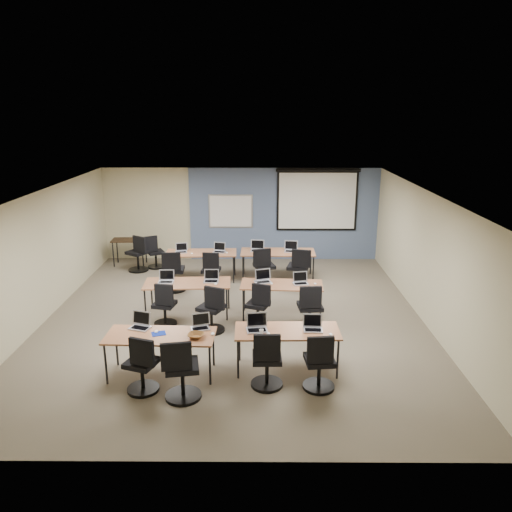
{
  "coord_description": "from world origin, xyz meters",
  "views": [
    {
      "loc": [
        0.54,
        -9.84,
        4.31
      ],
      "look_at": [
        0.46,
        0.4,
        1.29
      ],
      "focal_mm": 35.0,
      "sensor_mm": 36.0,
      "label": 1
    }
  ],
  "objects_px": {
    "training_table_front_left": "(160,337)",
    "task_chair_7": "(310,312)",
    "task_chair_1": "(181,374)",
    "laptop_5": "(211,278)",
    "laptop_7": "(300,281)",
    "laptop_10": "(258,248)",
    "spare_chair_b": "(138,256)",
    "task_chair_10": "(264,270)",
    "laptop_4": "(166,279)",
    "laptop_11": "(291,249)",
    "laptop_3": "(313,326)",
    "task_chair_8": "(173,274)",
    "laptop_0": "(140,324)",
    "laptop_1": "(200,325)",
    "training_table_back_left": "(201,254)",
    "training_table_back_right": "(278,253)",
    "laptop_2": "(257,326)",
    "task_chair_9": "(211,273)",
    "training_table_mid_right": "(282,286)",
    "task_chair_0": "(142,369)",
    "spare_chair_a": "(155,255)",
    "task_chair_11": "(299,272)",
    "whiteboard": "(231,211)",
    "training_table_front_right": "(287,333)",
    "projector_screen": "(317,197)",
    "training_table_mid_left": "(188,284)",
    "laptop_6": "(263,279)",
    "laptop_8": "(181,250)",
    "laptop_9": "(219,250)",
    "utility_table": "(129,242)",
    "task_chair_5": "(212,313)",
    "task_chair_2": "(267,364)",
    "task_chair_6": "(259,308)"
  },
  "relations": [
    {
      "from": "laptop_9",
      "to": "spare_chair_b",
      "type": "relative_size",
      "value": 0.3
    },
    {
      "from": "task_chair_1",
      "to": "laptop_4",
      "type": "bearing_deg",
      "value": 93.92
    },
    {
      "from": "training_table_mid_right",
      "to": "training_table_back_left",
      "type": "bearing_deg",
      "value": 132.75
    },
    {
      "from": "task_chair_9",
      "to": "utility_table",
      "type": "relative_size",
      "value": 1.02
    },
    {
      "from": "training_table_front_left",
      "to": "laptop_6",
      "type": "bearing_deg",
      "value": 58.96
    },
    {
      "from": "task_chair_1",
      "to": "laptop_5",
      "type": "height_order",
      "value": "task_chair_1"
    },
    {
      "from": "task_chair_0",
      "to": "spare_chair_a",
      "type": "relative_size",
      "value": 1.04
    },
    {
      "from": "task_chair_2",
      "to": "laptop_7",
      "type": "bearing_deg",
      "value": 74.39
    },
    {
      "from": "laptop_3",
      "to": "laptop_5",
      "type": "distance_m",
      "value": 3.13
    },
    {
      "from": "laptop_4",
      "to": "laptop_5",
      "type": "relative_size",
      "value": 1.02
    },
    {
      "from": "laptop_2",
      "to": "task_chair_9",
      "type": "height_order",
      "value": "laptop_2"
    },
    {
      "from": "laptop_9",
      "to": "task_chair_1",
      "type": "bearing_deg",
      "value": -76.85
    },
    {
      "from": "laptop_6",
      "to": "laptop_10",
      "type": "relative_size",
      "value": 0.96
    },
    {
      "from": "task_chair_1",
      "to": "task_chair_8",
      "type": "distance_m",
      "value": 4.86
    },
    {
      "from": "training_table_front_right",
      "to": "laptop_6",
      "type": "height_order",
      "value": "laptop_6"
    },
    {
      "from": "laptop_4",
      "to": "laptop_10",
      "type": "distance_m",
      "value": 3.16
    },
    {
      "from": "spare_chair_b",
      "to": "spare_chair_a",
      "type": "bearing_deg",
      "value": 68.87
    },
    {
      "from": "laptop_10",
      "to": "task_chair_1",
      "type": "bearing_deg",
      "value": -93.81
    },
    {
      "from": "task_chair_1",
      "to": "laptop_2",
      "type": "xyz_separation_m",
      "value": [
        1.15,
        0.97,
        0.36
      ]
    },
    {
      "from": "training_table_front_left",
      "to": "laptop_9",
      "type": "bearing_deg",
      "value": 85.07
    },
    {
      "from": "task_chair_0",
      "to": "task_chair_6",
      "type": "xyz_separation_m",
      "value": [
        1.82,
        2.51,
        -0.01
      ]
    },
    {
      "from": "laptop_11",
      "to": "utility_table",
      "type": "bearing_deg",
      "value": 174.43
    },
    {
      "from": "training_table_back_left",
      "to": "laptop_1",
      "type": "bearing_deg",
      "value": -86.01
    },
    {
      "from": "task_chair_0",
      "to": "spare_chair_b",
      "type": "relative_size",
      "value": 0.96
    },
    {
      "from": "training_table_back_right",
      "to": "laptop_1",
      "type": "relative_size",
      "value": 6.26
    },
    {
      "from": "training_table_front_right",
      "to": "task_chair_6",
      "type": "xyz_separation_m",
      "value": [
        -0.48,
        1.76,
        -0.29
      ]
    },
    {
      "from": "laptop_0",
      "to": "laptop_3",
      "type": "relative_size",
      "value": 1.05
    },
    {
      "from": "laptop_8",
      "to": "laptop_2",
      "type": "bearing_deg",
      "value": -79.98
    },
    {
      "from": "training_table_front_left",
      "to": "spare_chair_a",
      "type": "distance_m",
      "value": 6.0
    },
    {
      "from": "laptop_2",
      "to": "laptop_8",
      "type": "xyz_separation_m",
      "value": [
        -2.0,
        4.72,
        -0.01
      ]
    },
    {
      "from": "task_chair_8",
      "to": "laptop_11",
      "type": "bearing_deg",
      "value": 16.77
    },
    {
      "from": "laptop_0",
      "to": "utility_table",
      "type": "height_order",
      "value": "laptop_0"
    },
    {
      "from": "task_chair_2",
      "to": "task_chair_7",
      "type": "distance_m",
      "value": 2.31
    },
    {
      "from": "laptop_5",
      "to": "whiteboard",
      "type": "bearing_deg",
      "value": 86.46
    },
    {
      "from": "spare_chair_b",
      "to": "task_chair_10",
      "type": "bearing_deg",
      "value": 13.64
    },
    {
      "from": "laptop_7",
      "to": "laptop_10",
      "type": "xyz_separation_m",
      "value": [
        -0.93,
        2.56,
        0.01
      ]
    },
    {
      "from": "projector_screen",
      "to": "training_table_mid_left",
      "type": "distance_m",
      "value": 5.38
    },
    {
      "from": "laptop_1",
      "to": "spare_chair_a",
      "type": "height_order",
      "value": "laptop_1"
    },
    {
      "from": "whiteboard",
      "to": "laptop_11",
      "type": "xyz_separation_m",
      "value": [
        1.67,
        -1.7,
        -0.65
      ]
    },
    {
      "from": "training_table_front_left",
      "to": "training_table_front_right",
      "type": "xyz_separation_m",
      "value": [
        2.11,
        0.19,
        -0.0
      ]
    },
    {
      "from": "laptop_1",
      "to": "training_table_back_left",
      "type": "bearing_deg",
      "value": 78.43
    },
    {
      "from": "laptop_5",
      "to": "training_table_back_left",
      "type": "bearing_deg",
      "value": 101.23
    },
    {
      "from": "task_chair_0",
      "to": "task_chair_11",
      "type": "height_order",
      "value": "task_chair_11"
    },
    {
      "from": "training_table_front_left",
      "to": "task_chair_7",
      "type": "bearing_deg",
      "value": 35.02
    },
    {
      "from": "projector_screen",
      "to": "laptop_2",
      "type": "distance_m",
      "value": 6.82
    },
    {
      "from": "task_chair_5",
      "to": "task_chair_10",
      "type": "xyz_separation_m",
      "value": [
        1.05,
        2.7,
        0.01
      ]
    },
    {
      "from": "laptop_11",
      "to": "laptop_3",
      "type": "bearing_deg",
      "value": -80.91
    },
    {
      "from": "task_chair_9",
      "to": "task_chair_10",
      "type": "distance_m",
      "value": 1.32
    },
    {
      "from": "projector_screen",
      "to": "spare_chair_a",
      "type": "distance_m",
      "value": 4.92
    },
    {
      "from": "training_table_mid_right",
      "to": "task_chair_11",
      "type": "bearing_deg",
      "value": 77.32
    }
  ]
}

